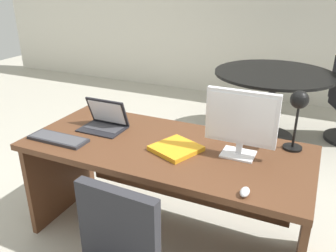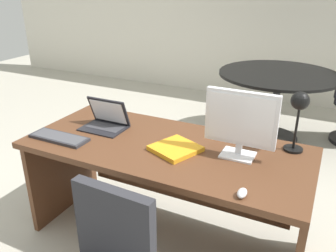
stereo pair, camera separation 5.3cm
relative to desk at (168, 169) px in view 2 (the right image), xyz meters
The scene contains 10 objects.
ground 1.55m from the desk, 90.00° to the left, with size 12.00×12.00×0.00m, color #B7B2A3.
back_wall 3.62m from the desk, 90.00° to the left, with size 10.00×0.10×2.80m, color silver.
desk is the anchor object (origin of this frame).
monitor 0.63m from the desk, ahead, with size 0.43×0.16×0.41m.
laptop 0.58m from the desk, behind, with size 0.31×0.23×0.21m.
keyboard 0.77m from the desk, 157.74° to the right, with size 0.41×0.14×0.02m.
mouse 0.75m from the desk, 33.24° to the right, with size 0.05×0.08×0.04m.
desk_lamp 0.93m from the desk, 16.27° to the left, with size 0.12×0.14×0.39m.
book 0.25m from the desk, 43.58° to the right, with size 0.34×0.34×0.03m.
meeting_table 2.06m from the desk, 79.90° to the left, with size 1.31×1.31×0.80m.
Camera 2 is at (0.91, -1.81, 1.76)m, focal length 37.19 mm.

